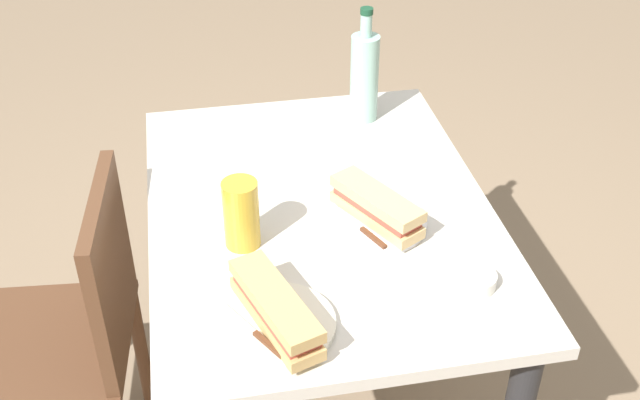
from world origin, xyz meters
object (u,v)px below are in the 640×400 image
(plate_near, at_px, (376,221))
(plate_far, at_px, (276,325))
(beer_glass, at_px, (241,214))
(dining_table, at_px, (320,253))
(olive_bowl, at_px, (476,280))
(baguette_sandwich_near, at_px, (377,206))
(knife_near, at_px, (362,229))
(chair_far, at_px, (78,329))
(knife_far, at_px, (255,333))
(baguette_sandwich_far, at_px, (276,308))
(water_bottle, at_px, (364,76))

(plate_near, xyz_separation_m, plate_far, (-0.28, 0.26, 0.00))
(plate_near, height_order, beer_glass, beer_glass)
(dining_table, bearing_deg, beer_glass, 117.87)
(dining_table, relative_size, plate_near, 4.60)
(dining_table, relative_size, olive_bowl, 12.60)
(baguette_sandwich_near, distance_m, knife_near, 0.06)
(dining_table, bearing_deg, plate_far, 157.31)
(knife_near, relative_size, olive_bowl, 2.05)
(chair_far, distance_m, beer_glass, 0.53)
(chair_far, xyz_separation_m, baguette_sandwich_near, (-0.08, -0.69, 0.32))
(olive_bowl, bearing_deg, chair_far, 69.54)
(knife_far, bearing_deg, baguette_sandwich_near, -44.96)
(plate_near, relative_size, baguette_sandwich_far, 0.84)
(plate_near, height_order, baguette_sandwich_far, baguette_sandwich_far)
(dining_table, distance_m, baguette_sandwich_near, 0.23)
(knife_far, relative_size, water_bottle, 0.52)
(baguette_sandwich_near, bearing_deg, chair_far, 83.59)
(baguette_sandwich_near, distance_m, olive_bowl, 0.28)
(plate_near, relative_size, knife_far, 1.40)
(dining_table, xyz_separation_m, knife_far, (-0.39, 0.19, 0.15))
(plate_far, height_order, baguette_sandwich_far, baguette_sandwich_far)
(chair_far, distance_m, water_bottle, 0.95)
(baguette_sandwich_far, height_order, olive_bowl, baguette_sandwich_far)
(baguette_sandwich_far, bearing_deg, plate_far, -26.57)
(baguette_sandwich_far, bearing_deg, plate_near, -43.24)
(dining_table, xyz_separation_m, plate_near, (-0.09, -0.11, 0.14))
(beer_glass, bearing_deg, baguette_sandwich_near, -87.55)
(water_bottle, xyz_separation_m, olive_bowl, (-0.70, -0.06, -0.11))
(knife_near, xyz_separation_m, knife_far, (-0.27, 0.26, 0.00))
(baguette_sandwich_near, height_order, water_bottle, water_bottle)
(baguette_sandwich_far, relative_size, knife_far, 1.67)
(beer_glass, bearing_deg, baguette_sandwich_far, -172.74)
(chair_far, xyz_separation_m, knife_far, (-0.38, -0.39, 0.29))
(knife_near, relative_size, beer_glass, 1.09)
(chair_far, xyz_separation_m, beer_glass, (-0.09, -0.40, 0.35))
(dining_table, distance_m, water_bottle, 0.50)
(knife_near, height_order, beer_glass, beer_glass)
(baguette_sandwich_far, height_order, water_bottle, water_bottle)
(knife_near, relative_size, knife_far, 1.05)
(plate_far, bearing_deg, beer_glass, 7.26)
(dining_table, distance_m, chair_far, 0.60)
(baguette_sandwich_far, bearing_deg, baguette_sandwich_near, -43.24)
(chair_far, relative_size, baguette_sandwich_near, 3.64)
(plate_near, xyz_separation_m, olive_bowl, (-0.23, -0.14, 0.01))
(water_bottle, distance_m, olive_bowl, 0.71)
(knife_near, bearing_deg, plate_near, -48.88)
(plate_far, bearing_deg, baguette_sandwich_near, -43.24)
(baguette_sandwich_near, height_order, knife_near, baguette_sandwich_near)
(baguette_sandwich_near, height_order, baguette_sandwich_far, same)
(plate_far, relative_size, baguette_sandwich_far, 0.84)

